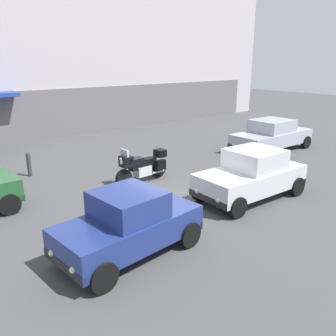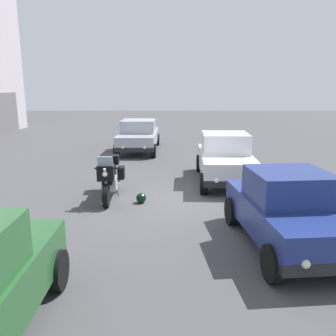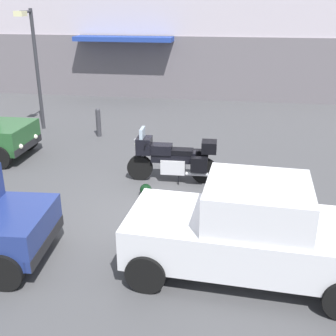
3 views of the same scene
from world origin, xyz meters
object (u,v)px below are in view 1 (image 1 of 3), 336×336
Objects in this scene: car_sedan_far at (272,135)px; bollard_curbside at (29,164)px; car_compact_side at (129,224)px; car_wagon_end at (251,175)px; motorcycle at (143,165)px; helmet at (147,187)px.

bollard_curbside is (-10.81, 3.63, -0.27)m from car_sedan_far.
car_wagon_end is (5.02, 0.38, 0.04)m from car_compact_side.
car_compact_side is 3.70× the size of bollard_curbside.
car_compact_side is at bearing 7.23° from car_wagon_end.
motorcycle is 4.03m from car_wagon_end.
bollard_curbside is at bearing -52.56° from car_wagon_end.
bollard_curbside is at bearing -96.34° from car_compact_side.
motorcycle is 0.63× the size of car_compact_side.
motorcycle is 5.17m from car_compact_side.
helmet is at bearing -59.43° from bollard_curbside.
bollard_curbside reaches higher than helmet.
helmet is at bearing -46.91° from car_wagon_end.
motorcycle is 4.53m from bollard_curbside.
car_compact_side is 0.91× the size of car_wagon_end.
car_wagon_end is (2.27, -2.68, 0.67)m from helmet.
motorcycle is at bearing 61.28° from helmet.
car_sedan_far is at bearing 175.83° from motorcycle.
helmet is 0.07× the size of car_wagon_end.
car_sedan_far is 11.64m from car_compact_side.
car_sedan_far is 1.29× the size of car_compact_side.
car_wagon_end is (1.76, -3.62, 0.19)m from motorcycle.
car_sedan_far is 4.79× the size of bollard_curbside.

